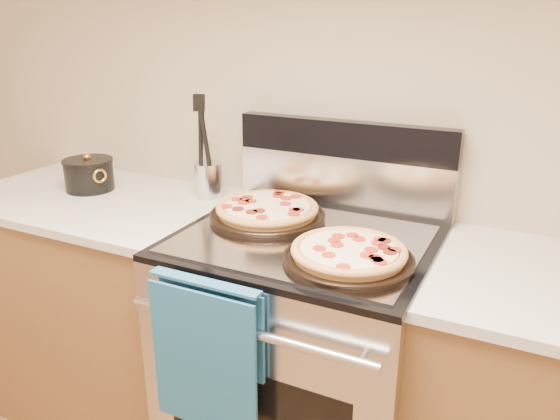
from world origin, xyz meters
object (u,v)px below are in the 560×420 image
at_px(range_body, 304,367).
at_px(utensil_crock, 208,180).
at_px(saucepan, 89,176).
at_px(pepperoni_pizza_back, 267,211).
at_px(pepperoni_pizza_front, 349,254).

bearing_deg(range_body, utensil_crock, 156.13).
distance_m(range_body, saucepan, 1.09).
bearing_deg(saucepan, pepperoni_pizza_back, -1.19).
bearing_deg(saucepan, range_body, -5.17).
bearing_deg(range_body, pepperoni_pizza_front, -35.84).
distance_m(pepperoni_pizza_back, saucepan, 0.78).
bearing_deg(saucepan, utensil_crock, 15.93).
bearing_deg(pepperoni_pizza_back, range_body, -22.44).
distance_m(range_body, pepperoni_pizza_front, 0.55).
bearing_deg(pepperoni_pizza_front, range_body, 144.16).
bearing_deg(utensil_crock, pepperoni_pizza_front, -27.35).
bearing_deg(pepperoni_pizza_back, utensil_crock, 155.40).
xyz_separation_m(pepperoni_pizza_back, pepperoni_pizza_front, (0.35, -0.20, -0.00)).
height_order(range_body, pepperoni_pizza_back, pepperoni_pizza_back).
xyz_separation_m(pepperoni_pizza_back, saucepan, (-0.78, 0.02, 0.01)).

